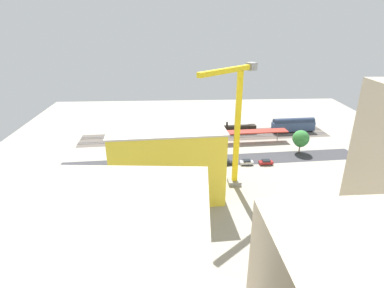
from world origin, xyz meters
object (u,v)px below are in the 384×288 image
Objects in this scene: parked_car_2 at (225,163)px; parked_car_0 at (266,162)px; street_tree_0 at (144,141)px; traffic_light at (166,155)px; tower_crane at (235,121)px; construction_building at (167,162)px; box_truck_0 at (186,165)px; street_tree_4 at (301,141)px; street_tree_1 at (132,144)px; passenger_coach at (293,125)px; locomotive at (241,129)px; box_truck_1 at (172,166)px; parked_car_1 at (247,162)px; parked_car_3 at (202,163)px; street_tree_3 at (301,138)px; parked_car_4 at (179,165)px; street_tree_2 at (217,142)px; platform_canopy_near at (200,134)px; street_tree_5 at (143,143)px.

parked_car_0 is at bearing 177.64° from parked_car_2.
street_tree_0 reaches higher than traffic_light.
construction_building is at bearing 11.38° from tower_crane.
street_tree_4 reaches higher than box_truck_0.
street_tree_1 is 1.01× the size of street_tree_4.
traffic_light is at bearing 30.88° from passenger_coach.
traffic_light is at bearing 45.97° from locomotive.
tower_crane is (11.01, 43.01, 17.57)m from locomotive.
construction_building reaches higher than street_tree_0.
box_truck_0 is at bearing 4.56° from parked_car_0.
box_truck_0 is 4.54m from box_truck_1.
parked_car_1 is 22.66m from street_tree_4.
locomotive is at bearing -97.60° from parked_car_1.
parked_car_1 is 39.06m from street_tree_1.
box_truck_0 reaches higher than parked_car_3.
street_tree_3 reaches higher than passenger_coach.
parked_car_4 is at bearing -170.24° from traffic_light.
box_truck_1 is 1.38× the size of street_tree_2.
box_truck_0 is at bearing 53.59° from locomotive.
street_tree_2 reaches higher than street_tree_1.
box_truck_1 is at bearing 131.28° from traffic_light.
street_tree_0 is (33.89, -8.90, 4.71)m from parked_car_1.
parked_car_1 reaches higher than parked_car_4.
street_tree_4 is (-40.55, -10.76, 3.14)m from box_truck_0.
traffic_light is at bearing 58.25° from platform_canopy_near.
construction_building reaches higher than parked_car_2.
traffic_light is (3.92, 0.68, 3.76)m from parked_car_4.
street_tree_3 is (-43.20, -9.68, 4.50)m from parked_car_4.
parked_car_3 is at bearing -150.70° from box_truck_0.
tower_crane reaches higher than platform_canopy_near.
construction_building is (51.22, 46.68, 6.37)m from passenger_coach.
parked_car_3 is 0.61× the size of street_tree_5.
street_tree_3 is (-46.27, -25.89, -4.33)m from construction_building.
street_tree_3 reaches higher than street_tree_5.
traffic_light is (32.46, 0.88, 3.75)m from parked_car_0.
parked_car_1 is 0.51× the size of street_tree_0.
street_tree_5 is (9.05, -24.83, -4.60)m from construction_building.
parked_car_0 is at bearing 177.67° from parked_car_3.
parked_car_3 is at bearing -158.84° from box_truck_1.
parked_car_2 is at bearing 177.71° from parked_car_3.
passenger_coach is at bearing -127.48° from tower_crane.
box_truck_1 is 19.34m from street_tree_2.
parked_car_1 is 0.42× the size of box_truck_1.
parked_car_4 is at bearing 66.47° from platform_canopy_near.
platform_canopy_near is 9.56× the size of street_tree_1.
street_tree_2 is (15.15, -8.07, 4.44)m from parked_car_0.
box_truck_1 is (2.15, 2.70, 0.94)m from parked_car_4.
tower_crane is 4.17× the size of street_tree_3.
parked_car_1 is 0.62× the size of street_tree_1.
box_truck_0 is (-2.32, 1.89, 0.80)m from parked_car_4.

